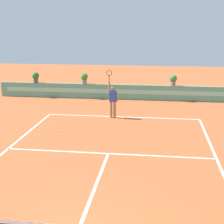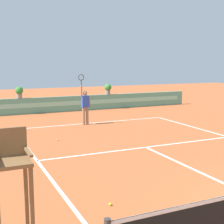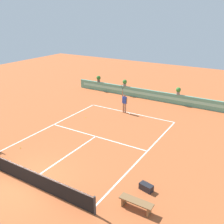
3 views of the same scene
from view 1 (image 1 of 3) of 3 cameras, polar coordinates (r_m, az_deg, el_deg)
name	(u,v)px [view 1 (image 1 of 3)]	position (r m, az deg, el deg)	size (l,w,h in m)	color
ground_plane	(107,157)	(12.98, -0.89, -7.65)	(60.00, 60.00, 0.00)	#B2562D
court_lines	(109,151)	(13.64, -0.44, -6.51)	(8.32, 11.94, 0.01)	white
back_wall_barrier	(129,92)	(22.78, 2.95, 3.34)	(18.00, 0.21, 1.00)	#599E84
tennis_player	(113,99)	(18.13, 0.12, 2.25)	(0.62, 0.23, 2.58)	#9E7051
tennis_ball_mid_court	(58,131)	(16.18, -9.10, -3.18)	(0.07, 0.07, 0.07)	#CCE033
potted_plant_far_left	(36,77)	(24.02, -12.71, 5.80)	(0.48, 0.48, 0.72)	#514C47
potted_plant_right	(173,80)	(22.58, 10.24, 5.38)	(0.48, 0.48, 0.72)	gray
potted_plant_left	(84,78)	(23.07, -4.67, 5.76)	(0.48, 0.48, 0.72)	gray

